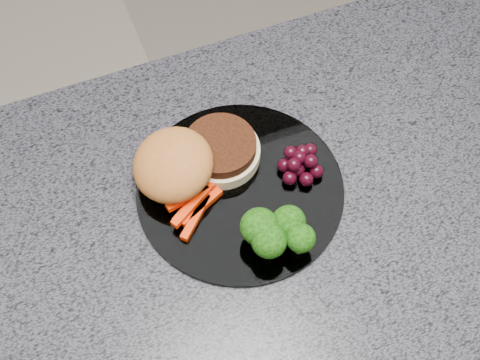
{
  "coord_description": "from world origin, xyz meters",
  "views": [
    {
      "loc": [
        -0.24,
        -0.33,
        1.63
      ],
      "look_at": [
        -0.09,
        0.06,
        0.93
      ],
      "focal_mm": 50.0,
      "sensor_mm": 36.0,
      "label": 1
    }
  ],
  "objects_px": {
    "burger": "(190,161)",
    "grape_bunch": "(301,163)",
    "island_cabinet": "(298,326)",
    "plate": "(240,189)"
  },
  "relations": [
    {
      "from": "island_cabinet",
      "to": "plate",
      "type": "bearing_deg",
      "value": 147.66
    },
    {
      "from": "plate",
      "to": "grape_bunch",
      "type": "distance_m",
      "value": 0.08
    },
    {
      "from": "burger",
      "to": "grape_bunch",
      "type": "relative_size",
      "value": 3.28
    },
    {
      "from": "burger",
      "to": "grape_bunch",
      "type": "height_order",
      "value": "burger"
    },
    {
      "from": "island_cabinet",
      "to": "grape_bunch",
      "type": "relative_size",
      "value": 20.35
    },
    {
      "from": "island_cabinet",
      "to": "grape_bunch",
      "type": "xyz_separation_m",
      "value": [
        -0.01,
        0.06,
        0.49
      ]
    },
    {
      "from": "island_cabinet",
      "to": "plate",
      "type": "xyz_separation_m",
      "value": [
        -0.09,
        0.06,
        0.47
      ]
    },
    {
      "from": "plate",
      "to": "grape_bunch",
      "type": "height_order",
      "value": "grape_bunch"
    },
    {
      "from": "island_cabinet",
      "to": "plate",
      "type": "relative_size",
      "value": 4.62
    },
    {
      "from": "burger",
      "to": "grape_bunch",
      "type": "xyz_separation_m",
      "value": [
        0.13,
        -0.05,
        -0.01
      ]
    }
  ]
}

